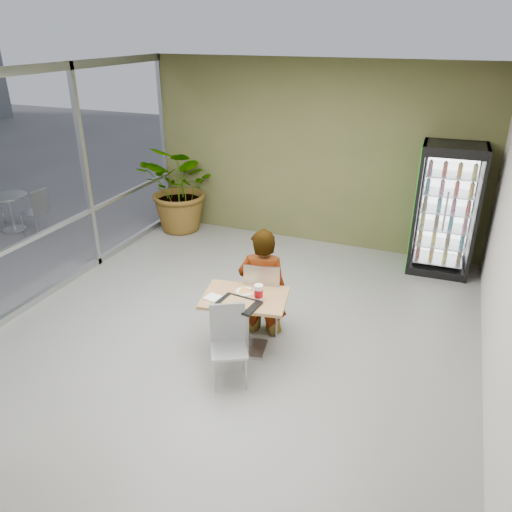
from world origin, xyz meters
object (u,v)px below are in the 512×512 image
object	(u,v)px
dining_table	(245,312)
soda_cup	(259,292)
cafeteria_tray	(238,304)
potted_plant	(182,188)
chair_far	(263,292)
chair_near	(228,337)
beverage_fridge	(445,210)
seated_woman	(263,292)

from	to	relation	value
dining_table	soda_cup	world-z (taller)	soda_cup
cafeteria_tray	potted_plant	xyz separation A→B (m)	(-2.68, 3.45, 0.09)
chair_far	cafeteria_tray	bearing A→B (deg)	73.16
chair_near	beverage_fridge	world-z (taller)	beverage_fridge
seated_woman	soda_cup	bearing A→B (deg)	93.32
beverage_fridge	seated_woman	bearing A→B (deg)	-128.19
dining_table	potted_plant	xyz separation A→B (m)	(-2.67, 3.23, 0.32)
soda_cup	cafeteria_tray	xyz separation A→B (m)	(-0.17, -0.22, -0.08)
seated_woman	soda_cup	xyz separation A→B (m)	(0.14, -0.49, 0.27)
cafeteria_tray	beverage_fridge	bearing A→B (deg)	59.44
chair_near	soda_cup	distance (m)	0.65
chair_near	seated_woman	size ratio (longest dim) A/B	0.52
soda_cup	beverage_fridge	distance (m)	3.73
cafeteria_tray	beverage_fridge	size ratio (longest dim) A/B	0.23
chair_far	seated_woman	world-z (taller)	seated_woman
beverage_fridge	cafeteria_tray	bearing A→B (deg)	-122.50
chair_far	soda_cup	world-z (taller)	chair_far
beverage_fridge	potted_plant	xyz separation A→B (m)	(-4.71, 0.01, -0.18)
seated_woman	beverage_fridge	world-z (taller)	beverage_fridge
beverage_fridge	dining_table	bearing A→B (deg)	-124.27
dining_table	potted_plant	world-z (taller)	potted_plant
chair_near	cafeteria_tray	xyz separation A→B (m)	(-0.02, 0.33, 0.24)
dining_table	potted_plant	distance (m)	4.21
soda_cup	cafeteria_tray	distance (m)	0.28
seated_woman	chair_near	bearing A→B (deg)	77.31
potted_plant	seated_woman	bearing A→B (deg)	-45.44
dining_table	cafeteria_tray	bearing A→B (deg)	-88.04
chair_near	seated_woman	xyz separation A→B (m)	(0.00, 1.04, 0.04)
dining_table	soda_cup	xyz separation A→B (m)	(0.17, -0.00, 0.30)
chair_near	potted_plant	world-z (taller)	potted_plant
chair_near	beverage_fridge	xyz separation A→B (m)	(2.01, 3.77, 0.51)
beverage_fridge	soda_cup	bearing A→B (deg)	-122.01
chair_far	beverage_fridge	bearing A→B (deg)	-137.89
seated_woman	beverage_fridge	size ratio (longest dim) A/B	0.84
chair_far	chair_near	xyz separation A→B (m)	(-0.03, -0.98, -0.06)
chair_far	beverage_fridge	world-z (taller)	beverage_fridge
dining_table	potted_plant	bearing A→B (deg)	129.53
dining_table	beverage_fridge	xyz separation A→B (m)	(2.04, 3.23, 0.50)
beverage_fridge	potted_plant	world-z (taller)	beverage_fridge
dining_table	beverage_fridge	distance (m)	3.85
chair_near	cafeteria_tray	size ratio (longest dim) A/B	1.91
beverage_fridge	potted_plant	bearing A→B (deg)	177.95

